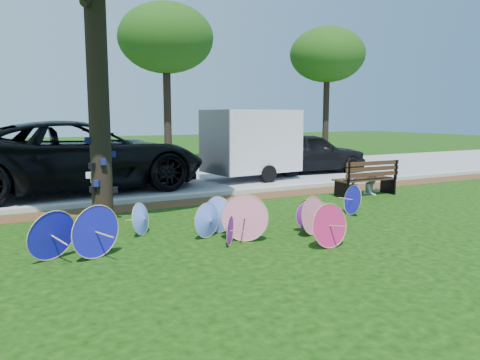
# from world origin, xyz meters

# --- Properties ---
(ground) EXTENTS (90.00, 90.00, 0.00)m
(ground) POSITION_xyz_m (0.00, 0.00, 0.00)
(ground) COLOR black
(ground) RESTS_ON ground
(mulch_strip) EXTENTS (90.00, 1.00, 0.01)m
(mulch_strip) POSITION_xyz_m (0.00, 4.50, 0.01)
(mulch_strip) COLOR #472D16
(mulch_strip) RESTS_ON ground
(curb) EXTENTS (90.00, 0.30, 0.12)m
(curb) POSITION_xyz_m (0.00, 5.20, 0.06)
(curb) COLOR #B7B5AD
(curb) RESTS_ON ground
(street) EXTENTS (90.00, 8.00, 0.01)m
(street) POSITION_xyz_m (0.00, 9.35, 0.01)
(street) COLOR gray
(street) RESTS_ON ground
(parasol_pile) EXTENTS (7.21, 2.71, 0.89)m
(parasol_pile) POSITION_xyz_m (-0.32, 0.76, 0.38)
(parasol_pile) COLOR #1E1CDB
(parasol_pile) RESTS_ON ground
(black_van) EXTENTS (7.92, 4.23, 2.12)m
(black_van) POSITION_xyz_m (-1.95, 7.80, 1.06)
(black_van) COLOR black
(black_van) RESTS_ON ground
(dark_pickup) EXTENTS (4.81, 2.21, 1.60)m
(dark_pickup) POSITION_xyz_m (6.83, 8.36, 0.80)
(dark_pickup) COLOR black
(dark_pickup) RESTS_ON ground
(cargo_trailer) EXTENTS (3.31, 2.31, 2.77)m
(cargo_trailer) POSITION_xyz_m (3.90, 7.68, 1.38)
(cargo_trailer) COLOR white
(cargo_trailer) RESTS_ON ground
(park_bench) EXTENTS (1.92, 0.77, 1.00)m
(park_bench) POSITION_xyz_m (5.18, 3.29, 0.50)
(park_bench) COLOR black
(park_bench) RESTS_ON ground
(person_left) EXTENTS (0.43, 0.32, 1.06)m
(person_left) POSITION_xyz_m (4.83, 3.34, 0.53)
(person_left) COLOR #3E4155
(person_left) RESTS_ON ground
(person_right) EXTENTS (0.69, 0.59, 1.25)m
(person_right) POSITION_xyz_m (5.53, 3.34, 0.62)
(person_right) COLOR silver
(person_right) RESTS_ON ground
(bg_trees) EXTENTS (27.39, 6.81, 7.40)m
(bg_trees) POSITION_xyz_m (2.33, 14.56, 5.77)
(bg_trees) COLOR black
(bg_trees) RESTS_ON ground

